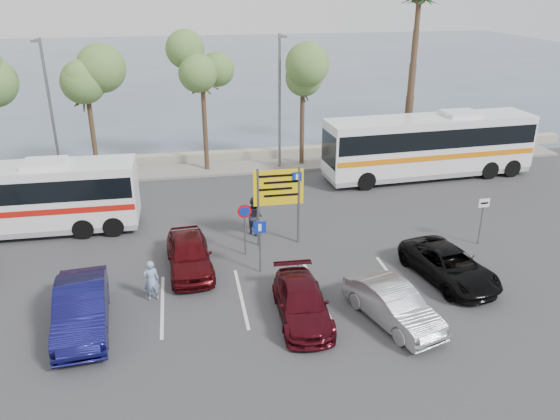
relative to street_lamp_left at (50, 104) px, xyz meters
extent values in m
plane|color=#363639|center=(10.00, -13.52, -4.60)|extent=(120.00, 120.00, 0.00)
cube|color=gray|center=(10.00, 0.48, -4.52)|extent=(44.00, 2.40, 0.15)
cube|color=gray|center=(10.00, 2.48, -4.30)|extent=(48.00, 0.80, 0.60)
plane|color=#3C4A61|center=(10.00, 46.48, -4.59)|extent=(140.00, 140.00, 0.00)
cylinder|color=#382619|center=(2.00, 0.48, -1.93)|extent=(0.28, 0.28, 5.04)
cylinder|color=#382619|center=(8.50, 0.48, -1.65)|extent=(0.28, 0.28, 5.60)
cylinder|color=#382619|center=(14.50, 0.48, -1.86)|extent=(0.28, 0.28, 5.18)
cylinder|color=#382619|center=(21.50, 0.48, 0.55)|extent=(0.48, 0.48, 10.00)
cylinder|color=slate|center=(0.00, 0.08, -0.45)|extent=(0.16, 0.16, 8.00)
cylinder|color=slate|center=(0.00, -0.37, 3.50)|extent=(0.12, 0.90, 0.12)
cube|color=slate|center=(0.00, -0.87, 3.45)|extent=(0.45, 0.25, 0.12)
cylinder|color=slate|center=(13.00, 0.08, -0.45)|extent=(0.16, 0.16, 8.00)
cylinder|color=slate|center=(13.00, -0.37, 3.50)|extent=(0.12, 0.90, 0.12)
cube|color=slate|center=(13.00, -0.87, 3.45)|extent=(0.45, 0.25, 0.12)
cylinder|color=slate|center=(10.10, -10.32, -2.80)|extent=(0.12, 0.12, 3.60)
cylinder|color=slate|center=(11.90, -10.32, -2.80)|extent=(0.12, 0.12, 3.60)
cube|color=yellow|center=(11.00, -10.32, -1.90)|extent=(2.20, 0.06, 1.60)
cube|color=#0C2699|center=(11.80, -10.36, -1.45)|extent=(0.42, 0.01, 0.42)
cylinder|color=slate|center=(9.40, -11.12, -3.50)|extent=(0.07, 0.07, 2.20)
cylinder|color=#B20C0C|center=(9.40, -11.15, -2.55)|extent=(0.60, 0.03, 0.60)
cylinder|color=slate|center=(9.80, -12.72, -3.50)|extent=(0.07, 0.07, 2.20)
cube|color=#0C2699|center=(9.80, -12.74, -2.60)|extent=(0.50, 0.03, 0.50)
cylinder|color=slate|center=(19.80, -12.02, -3.50)|extent=(0.07, 0.07, 2.20)
cube|color=white|center=(19.80, -12.04, -2.60)|extent=(0.50, 0.03, 0.40)
cube|color=silver|center=(-0.79, -7.02, -2.71)|extent=(11.19, 2.47, 2.74)
cube|color=black|center=(-0.79, -7.02, -2.23)|extent=(10.96, 2.51, 0.98)
cube|color=#B0140D|center=(-0.79, -7.02, -3.16)|extent=(11.07, 2.50, 0.28)
cube|color=gray|center=(-0.79, -7.02, -4.09)|extent=(11.07, 2.45, 0.51)
cube|color=silver|center=(-0.79, -7.02, -1.23)|extent=(1.87, 1.50, 0.22)
cube|color=silver|center=(21.37, -3.06, -2.50)|extent=(12.59, 3.37, 3.06)
cube|color=black|center=(21.37, -3.06, -1.95)|extent=(12.34, 3.40, 1.09)
cube|color=orange|center=(21.37, -3.06, -2.99)|extent=(12.47, 3.40, 0.31)
cube|color=gray|center=(21.37, -3.06, -4.03)|extent=(12.46, 3.34, 0.57)
cube|color=silver|center=(21.37, -3.06, -0.84)|extent=(2.17, 1.78, 0.25)
imported|color=#0F0E45|center=(3.31, -15.45, -3.82)|extent=(2.08, 4.85, 1.56)
imported|color=#450B14|center=(10.73, -16.22, -3.99)|extent=(1.86, 4.26, 1.22)
imported|color=#490A0E|center=(7.00, -12.02, -3.87)|extent=(1.97, 4.37, 1.46)
imported|color=black|center=(17.00, -14.70, -3.96)|extent=(2.91, 4.88, 1.27)
imported|color=#96969B|center=(13.75, -17.02, -3.92)|extent=(2.62, 4.35, 1.35)
imported|color=#7B92B4|center=(5.56, -14.05, -3.79)|extent=(0.65, 0.48, 1.62)
imported|color=#383A54|center=(10.09, -9.02, -3.69)|extent=(1.03, 1.11, 1.81)
camera|label=1|loc=(6.98, -31.99, 6.35)|focal=35.00mm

